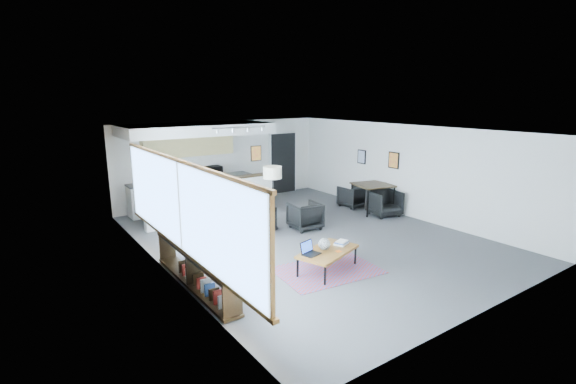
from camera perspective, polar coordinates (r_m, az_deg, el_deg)
room at (r=9.91m, az=2.65°, el=0.94°), size 7.02×9.02×2.62m
window at (r=7.45m, az=-14.50°, el=-2.26°), size 0.10×5.95×1.66m
console at (r=7.74m, az=-12.48°, el=-10.42°), size 0.35×3.00×0.80m
kitchenette at (r=12.48m, az=-12.27°, el=3.51°), size 4.20×1.96×2.60m
doorway at (r=14.80m, az=-0.73°, el=4.06°), size 1.10×0.12×2.15m
track_light at (r=11.25m, az=-6.63°, el=8.62°), size 1.60×0.07×0.15m
wall_art_lower at (r=12.52m, az=14.25°, el=4.23°), size 0.03×0.38×0.48m
wall_art_upper at (r=13.40m, az=10.04°, el=4.77°), size 0.03×0.34×0.44m
kilim_rug at (r=8.41m, az=5.40°, el=-10.62°), size 2.12×1.56×0.01m
coffee_table at (r=8.26m, az=5.46°, el=-8.14°), size 1.46×1.09×0.43m
laptop at (r=8.02m, az=2.88°, el=-7.96°), size 0.39×0.35×0.24m
ceramic_pot at (r=8.22m, az=4.99°, el=-7.12°), size 0.24×0.24×0.24m
book_stack at (r=8.57m, az=7.31°, el=-6.88°), size 0.33×0.30×0.08m
coaster at (r=8.20m, az=6.92°, el=-8.06°), size 0.11×0.11×0.01m
armchair_left at (r=10.37m, az=-4.54°, el=-3.72°), size 0.92×0.88×0.78m
armchair_right at (r=10.79m, az=2.35°, el=-3.09°), size 0.80×0.76×0.76m
floor_lamp at (r=10.54m, az=-2.14°, el=2.37°), size 0.53×0.53×1.64m
dining_table at (r=12.53m, az=11.51°, el=0.74°), size 1.20×1.20×0.84m
dining_chair_near at (r=12.30m, az=13.08°, el=-1.60°), size 0.78×0.74×0.69m
dining_chair_far at (r=13.09m, az=8.82°, el=-0.67°), size 0.63×0.60×0.62m
microwave at (r=13.18m, az=-10.32°, el=2.95°), size 0.56×0.31×0.38m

